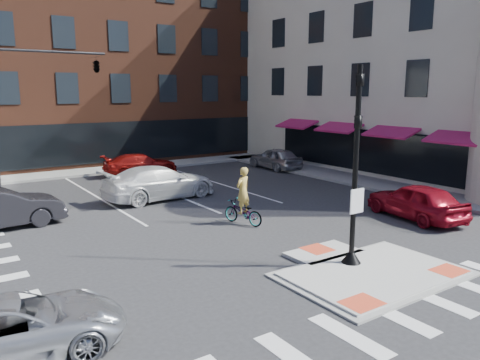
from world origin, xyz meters
TOP-DOWN VIEW (x-y plane):
  - ground at (0.00, 0.00)m, footprint 120.00×120.00m
  - refuge_island at (0.00, -0.26)m, footprint 5.40×4.65m
  - sidewalk_e at (10.80, 10.00)m, footprint 3.00×24.00m
  - sidewalk_n at (3.00, 22.00)m, footprint 26.00×3.00m
  - building_n at (3.00, 31.99)m, footprint 24.40×18.40m
  - building_e at (21.54, 11.50)m, footprint 21.90×23.90m
  - building_far_right at (9.00, 54.00)m, footprint 12.00×12.00m
  - signal_pole at (0.00, 0.40)m, footprint 0.60×0.60m
  - mast_arm_signal at (-3.47, 18.00)m, footprint 6.10×2.24m
  - silver_suv at (-9.50, 0.82)m, footprint 4.77×2.62m
  - red_sedan at (6.40, 2.68)m, footprint 2.46×4.72m
  - white_pickup at (-1.00, 12.20)m, footprint 5.88×2.68m
  - bg_car_silver at (9.50, 16.09)m, footprint 1.81×4.39m
  - bg_car_red at (0.83, 19.06)m, footprint 4.88×2.28m
  - cyclist at (-0.13, 6.12)m, footprint 1.18×2.00m

SIDE VIEW (x-z plane):
  - ground at x=0.00m, z-range 0.00..0.00m
  - refuge_island at x=0.00m, z-range -0.01..0.11m
  - sidewalk_e at x=10.80m, z-range 0.00..0.15m
  - sidewalk_n at x=3.00m, z-range 0.00..0.15m
  - silver_suv at x=-9.50m, z-range 0.00..1.26m
  - bg_car_red at x=0.83m, z-range 0.00..1.38m
  - bg_car_silver at x=9.50m, z-range 0.00..1.49m
  - red_sedan at x=6.40m, z-range 0.00..1.54m
  - cyclist at x=-0.13m, z-range -0.38..1.96m
  - white_pickup at x=-1.00m, z-range 0.00..1.67m
  - signal_pole at x=0.00m, z-range -0.63..5.35m
  - building_far_right at x=9.00m, z-range 0.00..12.00m
  - mast_arm_signal at x=-3.47m, z-range 2.21..10.21m
  - building_n at x=3.00m, z-range 0.05..15.55m
  - building_e at x=21.54m, z-range -0.81..16.89m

